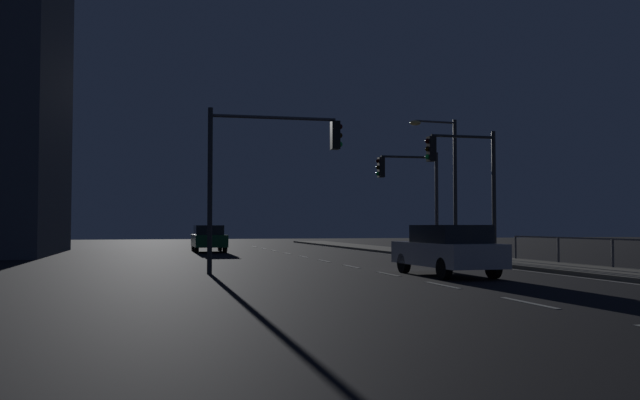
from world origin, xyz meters
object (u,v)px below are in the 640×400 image
car_oncoming (209,238)px  traffic_light_overhead_east (410,183)px  traffic_light_near_left (464,170)px  street_lamp_corner (447,171)px  traffic_light_far_center (270,157)px  car (447,249)px

car_oncoming → traffic_light_overhead_east: bearing=-49.1°
car_oncoming → traffic_light_near_left: 18.43m
street_lamp_corner → traffic_light_overhead_east: bearing=167.8°
traffic_light_far_center → street_lamp_corner: size_ratio=0.82×
traffic_light_overhead_east → traffic_light_near_left: traffic_light_near_left is taller
traffic_light_far_center → car_oncoming: bearing=91.5°
car → traffic_light_overhead_east: size_ratio=0.90×
car_oncoming → traffic_light_overhead_east: (8.67, -10.01, 2.77)m
traffic_light_far_center → street_lamp_corner: street_lamp_corner is taller
car → traffic_light_near_left: traffic_light_near_left is taller
car → traffic_light_far_center: bearing=153.8°
traffic_light_overhead_east → traffic_light_far_center: (-8.20, -7.91, 0.22)m
traffic_light_far_center → traffic_light_near_left: bearing=12.6°
street_lamp_corner → car_oncoming: bearing=135.1°
traffic_light_overhead_east → street_lamp_corner: bearing=-12.2°
traffic_light_overhead_east → car_oncoming: bearing=130.9°
traffic_light_near_left → car_oncoming: bearing=117.5°
traffic_light_overhead_east → traffic_light_far_center: size_ratio=0.92×
car_oncoming → traffic_light_near_left: bearing=-62.5°
car_oncoming → car: bearing=-74.7°
traffic_light_overhead_east → traffic_light_near_left: (-0.27, -6.14, 0.10)m
traffic_light_far_center → street_lamp_corner: 12.47m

